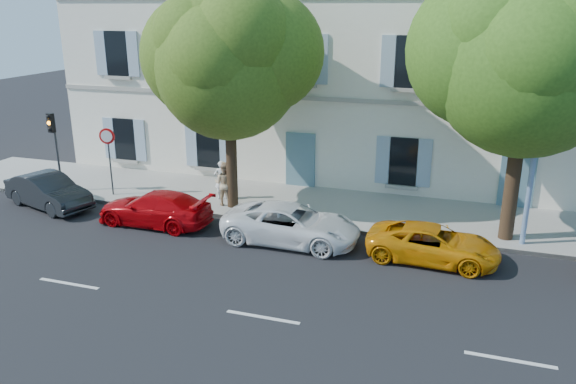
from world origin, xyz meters
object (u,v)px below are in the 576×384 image
(car_red_coupe, at_px, (155,208))
(tree_left, at_px, (228,66))
(tree_right, at_px, (528,64))
(pedestrian_a, at_px, (222,180))
(car_white_coupe, at_px, (291,224))
(traffic_light, at_px, (53,135))
(pedestrian_b, at_px, (225,184))
(street_lamp, at_px, (543,96))
(car_yellow_supercar, at_px, (433,244))
(car_dark_sedan, at_px, (48,191))
(road_sign, at_px, (108,147))

(car_red_coupe, relative_size, tree_left, 0.51)
(tree_right, relative_size, pedestrian_a, 5.63)
(car_white_coupe, bearing_deg, pedestrian_a, 53.02)
(car_white_coupe, bearing_deg, tree_left, 54.15)
(traffic_light, relative_size, pedestrian_b, 1.91)
(car_red_coupe, relative_size, tree_right, 0.47)
(traffic_light, height_order, street_lamp, street_lamp)
(car_red_coupe, distance_m, tree_left, 5.85)
(tree_left, bearing_deg, car_yellow_supercar, -16.84)
(car_dark_sedan, bearing_deg, tree_left, -56.90)
(car_white_coupe, height_order, pedestrian_b, pedestrian_b)
(car_white_coupe, relative_size, pedestrian_a, 2.90)
(traffic_light, height_order, pedestrian_a, traffic_light)
(car_dark_sedan, bearing_deg, car_white_coupe, -74.51)
(road_sign, bearing_deg, street_lamp, -1.33)
(car_dark_sedan, height_order, road_sign, road_sign)
(street_lamp, bearing_deg, traffic_light, 179.83)
(car_white_coupe, height_order, car_yellow_supercar, car_white_coupe)
(street_lamp, bearing_deg, pedestrian_a, 173.51)
(traffic_light, xyz_separation_m, road_sign, (2.38, 0.32, -0.39))
(road_sign, relative_size, pedestrian_a, 1.75)
(pedestrian_a, bearing_deg, road_sign, -13.54)
(car_white_coupe, height_order, road_sign, road_sign)
(tree_right, xyz_separation_m, traffic_light, (-17.84, -0.45, -3.39))
(car_red_coupe, xyz_separation_m, traffic_light, (-5.65, 1.78, 1.95))
(tree_right, bearing_deg, tree_left, 179.46)
(road_sign, height_order, street_lamp, street_lamp)
(car_red_coupe, distance_m, pedestrian_a, 3.31)
(road_sign, relative_size, street_lamp, 0.33)
(car_dark_sedan, distance_m, traffic_light, 2.48)
(traffic_light, distance_m, road_sign, 2.43)
(car_red_coupe, height_order, pedestrian_a, pedestrian_a)
(car_yellow_supercar, relative_size, pedestrian_a, 2.55)
(car_white_coupe, bearing_deg, road_sign, 76.74)
(car_red_coupe, xyz_separation_m, tree_right, (12.20, 2.23, 5.34))
(road_sign, bearing_deg, car_white_coupe, -13.87)
(tree_left, bearing_deg, car_red_coupe, -131.95)
(car_red_coupe, height_order, tree_left, tree_left)
(car_dark_sedan, relative_size, road_sign, 1.44)
(car_dark_sedan, distance_m, pedestrian_a, 6.87)
(tree_right, height_order, pedestrian_a, tree_right)
(traffic_light, bearing_deg, road_sign, 7.64)
(car_red_coupe, relative_size, car_yellow_supercar, 1.05)
(car_yellow_supercar, bearing_deg, car_dark_sedan, 91.41)
(car_white_coupe, bearing_deg, car_yellow_supercar, -89.89)
(tree_right, bearing_deg, car_white_coupe, -162.13)
(tree_right, distance_m, pedestrian_a, 12.00)
(car_yellow_supercar, xyz_separation_m, tree_right, (2.26, 2.28, 5.40))
(tree_left, height_order, traffic_light, tree_left)
(car_dark_sedan, height_order, traffic_light, traffic_light)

